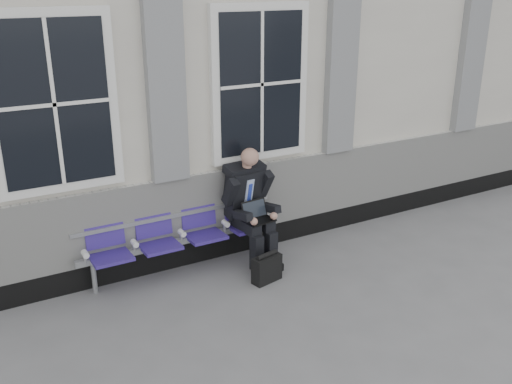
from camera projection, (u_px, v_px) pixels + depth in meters
ground at (295, 301)px, 6.57m from camera, size 70.00×70.00×0.00m
station_building at (173, 68)px, 8.63m from camera, size 14.40×4.40×4.49m
bench at (180, 231)px, 7.07m from camera, size 2.60×0.47×0.91m
businessman at (250, 202)px, 7.28m from camera, size 0.66×0.88×1.53m
briefcase at (267, 268)px, 6.94m from camera, size 0.40×0.23×0.39m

